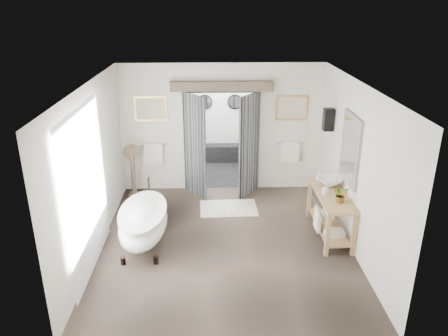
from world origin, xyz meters
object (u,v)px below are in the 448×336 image
Objects in this scene: vanity at (329,210)px; rug at (228,208)px; clawfoot_tub at (144,221)px; basin at (330,182)px.

rug is at bearing 148.45° from vanity.
vanity is at bearing 3.87° from clawfoot_tub.
rug is at bearing 161.15° from basin.
vanity is 0.54m from basin.
rug is (-1.83, 1.12, -0.50)m from vanity.
clawfoot_tub is at bearing -176.13° from vanity.
clawfoot_tub is 1.57× the size of rug.
basin is at bearing 9.13° from clawfoot_tub.
clawfoot_tub is 3.98× the size of basin.
vanity is 3.39× the size of basin.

